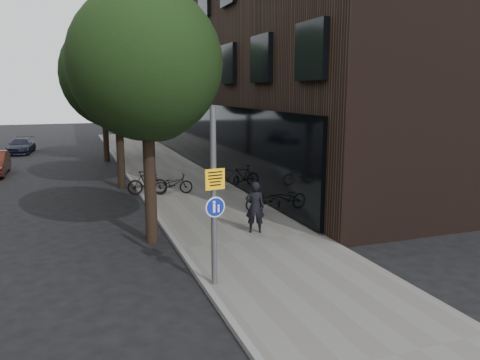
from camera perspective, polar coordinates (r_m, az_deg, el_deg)
name	(u,v)px	position (r m, az deg, el deg)	size (l,w,h in m)	color
ground	(295,287)	(11.35, 6.73, -12.86)	(120.00, 120.00, 0.00)	black
sidewalk	(197,195)	(20.39, -5.30, -1.88)	(4.50, 60.00, 0.12)	#63605B
curb_edge	(145,199)	(19.96, -11.56, -2.32)	(0.15, 60.00, 0.13)	slate
building_right_dark_brick	(266,25)	(34.23, 3.14, 18.36)	(12.00, 40.00, 18.00)	black
street_tree_near	(148,71)	(14.08, -11.20, 12.95)	(4.40, 4.40, 7.50)	black
street_tree_mid	(118,78)	(22.51, -14.64, 11.98)	(5.00, 5.00, 7.80)	black
street_tree_far	(104,81)	(31.47, -16.26, 11.50)	(5.00, 5.00, 7.80)	black
signpost	(214,198)	(10.53, -3.23, -2.16)	(0.47, 0.14, 4.08)	#595B5E
pedestrian	(255,207)	(14.73, 1.83, -3.32)	(0.60, 0.39, 1.64)	black
parked_bike_facade_near	(269,200)	(17.25, 3.61, -2.40)	(0.63, 1.80, 0.94)	black
parked_bike_facade_far	(229,177)	(21.51, -1.35, 0.37)	(0.47, 1.67, 1.00)	black
parked_bike_curb_near	(173,184)	(20.42, -8.14, -0.48)	(0.59, 1.68, 0.88)	black
parked_bike_curb_far	(147,183)	(20.53, -11.23, -0.33)	(0.48, 1.70, 1.02)	black
parked_car_far	(21,146)	(37.74, -25.12, 3.79)	(1.55, 3.80, 1.10)	black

